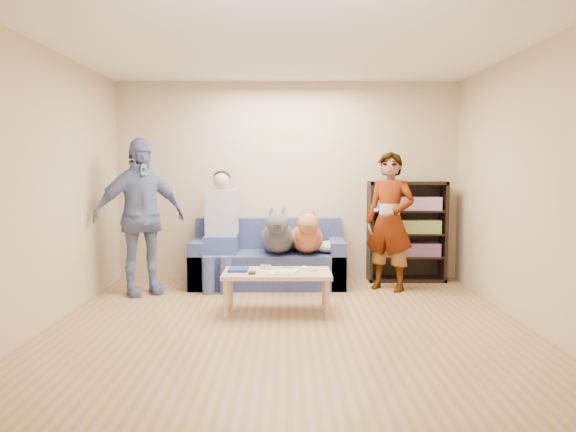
{
  "coord_description": "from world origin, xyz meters",
  "views": [
    {
      "loc": [
        -0.01,
        -4.94,
        1.49
      ],
      "look_at": [
        0.0,
        1.2,
        0.95
      ],
      "focal_mm": 35.0,
      "sensor_mm": 36.0,
      "label": 1
    }
  ],
  "objects_px": {
    "notebook_blue": "(238,269)",
    "bookshelf": "(406,229)",
    "dog_tan": "(307,236)",
    "coffee_table": "(277,276)",
    "camera_silver": "(266,267)",
    "person_seated": "(221,225)",
    "person_standing_right": "(390,221)",
    "person_standing_left": "(140,217)",
    "dog_gray": "(278,236)",
    "sofa": "(268,262)"
  },
  "relations": [
    {
      "from": "notebook_blue",
      "to": "bookshelf",
      "type": "relative_size",
      "value": 0.2
    },
    {
      "from": "dog_tan",
      "to": "coffee_table",
      "type": "xyz_separation_m",
      "value": [
        -0.35,
        -1.21,
        -0.26
      ]
    },
    {
      "from": "dog_tan",
      "to": "coffee_table",
      "type": "distance_m",
      "value": 1.29
    },
    {
      "from": "camera_silver",
      "to": "dog_tan",
      "type": "relative_size",
      "value": 0.09
    },
    {
      "from": "camera_silver",
      "to": "person_seated",
      "type": "height_order",
      "value": "person_seated"
    },
    {
      "from": "coffee_table",
      "to": "bookshelf",
      "type": "relative_size",
      "value": 0.85
    },
    {
      "from": "person_standing_right",
      "to": "person_standing_left",
      "type": "height_order",
      "value": "person_standing_left"
    },
    {
      "from": "dog_tan",
      "to": "bookshelf",
      "type": "bearing_deg",
      "value": 16.3
    },
    {
      "from": "notebook_blue",
      "to": "camera_silver",
      "type": "relative_size",
      "value": 2.36
    },
    {
      "from": "bookshelf",
      "to": "coffee_table",
      "type": "bearing_deg",
      "value": -136.21
    },
    {
      "from": "person_standing_left",
      "to": "person_seated",
      "type": "distance_m",
      "value": 0.99
    },
    {
      "from": "person_standing_left",
      "to": "dog_gray",
      "type": "height_order",
      "value": "person_standing_left"
    },
    {
      "from": "notebook_blue",
      "to": "coffee_table",
      "type": "xyz_separation_m",
      "value": [
        0.4,
        -0.05,
        -0.06
      ]
    },
    {
      "from": "sofa",
      "to": "coffee_table",
      "type": "distance_m",
      "value": 1.37
    },
    {
      "from": "person_standing_left",
      "to": "notebook_blue",
      "type": "xyz_separation_m",
      "value": [
        1.21,
        -0.78,
        -0.48
      ]
    },
    {
      "from": "dog_gray",
      "to": "notebook_blue",
      "type": "bearing_deg",
      "value": -109.24
    },
    {
      "from": "person_standing_right",
      "to": "notebook_blue",
      "type": "distance_m",
      "value": 2.04
    },
    {
      "from": "notebook_blue",
      "to": "person_seated",
      "type": "distance_m",
      "value": 1.27
    },
    {
      "from": "dog_gray",
      "to": "coffee_table",
      "type": "bearing_deg",
      "value": -89.63
    },
    {
      "from": "person_standing_right",
      "to": "sofa",
      "type": "distance_m",
      "value": 1.61
    },
    {
      "from": "person_standing_right",
      "to": "coffee_table",
      "type": "xyz_separation_m",
      "value": [
        -1.34,
        -1.03,
        -0.46
      ]
    },
    {
      "from": "notebook_blue",
      "to": "dog_gray",
      "type": "distance_m",
      "value": 1.21
    },
    {
      "from": "person_standing_left",
      "to": "person_seated",
      "type": "bearing_deg",
      "value": -7.89
    },
    {
      "from": "person_standing_right",
      "to": "person_seated",
      "type": "bearing_deg",
      "value": -152.2
    },
    {
      "from": "person_seated",
      "to": "dog_gray",
      "type": "bearing_deg",
      "value": -4.85
    },
    {
      "from": "person_seated",
      "to": "dog_tan",
      "type": "relative_size",
      "value": 1.26
    },
    {
      "from": "person_standing_left",
      "to": "dog_gray",
      "type": "bearing_deg",
      "value": -19.99
    },
    {
      "from": "person_seated",
      "to": "person_standing_right",
      "type": "bearing_deg",
      "value": -5.6
    },
    {
      "from": "person_standing_left",
      "to": "coffee_table",
      "type": "relative_size",
      "value": 1.66
    },
    {
      "from": "dog_gray",
      "to": "bookshelf",
      "type": "xyz_separation_m",
      "value": [
        1.67,
        0.42,
        0.03
      ]
    },
    {
      "from": "notebook_blue",
      "to": "person_seated",
      "type": "xyz_separation_m",
      "value": [
        -0.32,
        1.18,
        0.34
      ]
    },
    {
      "from": "person_standing_left",
      "to": "bookshelf",
      "type": "bearing_deg",
      "value": -18.93
    },
    {
      "from": "person_seated",
      "to": "dog_tan",
      "type": "distance_m",
      "value": 1.07
    },
    {
      "from": "person_standing_left",
      "to": "sofa",
      "type": "relative_size",
      "value": 0.96
    },
    {
      "from": "coffee_table",
      "to": "dog_tan",
      "type": "bearing_deg",
      "value": 73.94
    },
    {
      "from": "person_standing_right",
      "to": "camera_silver",
      "type": "height_order",
      "value": "person_standing_right"
    },
    {
      "from": "dog_tan",
      "to": "notebook_blue",
      "type": "bearing_deg",
      "value": -122.82
    },
    {
      "from": "person_standing_right",
      "to": "camera_silver",
      "type": "bearing_deg",
      "value": -114.59
    },
    {
      "from": "person_standing_right",
      "to": "dog_tan",
      "type": "bearing_deg",
      "value": -156.74
    },
    {
      "from": "sofa",
      "to": "dog_tan",
      "type": "xyz_separation_m",
      "value": [
        0.48,
        -0.15,
        0.35
      ]
    },
    {
      "from": "person_standing_left",
      "to": "dog_gray",
      "type": "distance_m",
      "value": 1.66
    },
    {
      "from": "person_standing_right",
      "to": "bookshelf",
      "type": "xyz_separation_m",
      "value": [
        0.32,
        0.56,
        -0.15
      ]
    },
    {
      "from": "camera_silver",
      "to": "dog_gray",
      "type": "bearing_deg",
      "value": 83.92
    },
    {
      "from": "person_seated",
      "to": "coffee_table",
      "type": "xyz_separation_m",
      "value": [
        0.72,
        -1.23,
        -0.4
      ]
    },
    {
      "from": "notebook_blue",
      "to": "bookshelf",
      "type": "xyz_separation_m",
      "value": [
        2.06,
        1.54,
        0.25
      ]
    },
    {
      "from": "camera_silver",
      "to": "sofa",
      "type": "xyz_separation_m",
      "value": [
        -0.02,
        1.24,
        -0.16
      ]
    },
    {
      "from": "sofa",
      "to": "bookshelf",
      "type": "height_order",
      "value": "bookshelf"
    },
    {
      "from": "sofa",
      "to": "person_standing_left",
      "type": "bearing_deg",
      "value": -160.29
    },
    {
      "from": "camera_silver",
      "to": "dog_tan",
      "type": "distance_m",
      "value": 1.2
    },
    {
      "from": "person_standing_right",
      "to": "dog_tan",
      "type": "relative_size",
      "value": 1.43
    }
  ]
}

